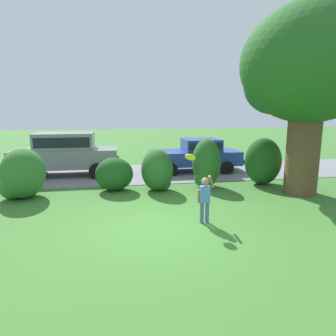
{
  "coord_description": "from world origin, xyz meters",
  "views": [
    {
      "loc": [
        -0.95,
        -7.06,
        2.91
      ],
      "look_at": [
        0.62,
        2.15,
        1.1
      ],
      "focal_mm": 32.14,
      "sensor_mm": 36.0,
      "label": 1
    }
  ],
  "objects": [
    {
      "name": "child_thrower",
      "position": [
        1.25,
        0.15,
        0.72
      ],
      "size": [
        0.47,
        0.24,
        1.29
      ],
      "color": "#4C608C",
      "rests_on": "ground"
    },
    {
      "name": "oak_tree_large",
      "position": [
        5.48,
        2.46,
        4.19
      ],
      "size": [
        4.66,
        4.57,
        6.36
      ],
      "color": "brown",
      "rests_on": "ground"
    },
    {
      "name": "ground_plane",
      "position": [
        0.0,
        0.0,
        0.0
      ],
      "size": [
        80.0,
        80.0,
        0.0
      ],
      "primitive_type": "plane",
      "color": "#3D752D"
    },
    {
      "name": "shrub_centre_left",
      "position": [
        -1.08,
        3.83,
        0.61
      ],
      "size": [
        1.37,
        1.21,
        1.21
      ],
      "color": "#1E511C",
      "rests_on": "ground"
    },
    {
      "name": "frisbee",
      "position": [
        0.92,
        0.46,
        1.7
      ],
      "size": [
        0.33,
        0.25,
        0.27
      ],
      "color": "yellow"
    },
    {
      "name": "shrub_centre",
      "position": [
        0.48,
        3.58,
        0.71
      ],
      "size": [
        1.15,
        1.37,
        1.52
      ],
      "color": "#286023",
      "rests_on": "ground"
    },
    {
      "name": "parked_suv",
      "position": [
        -3.22,
        6.81,
        1.08
      ],
      "size": [
        4.7,
        2.1,
        1.92
      ],
      "color": "gray",
      "rests_on": "ground"
    },
    {
      "name": "driveway_strip",
      "position": [
        0.0,
        6.59,
        0.01
      ],
      "size": [
        28.0,
        4.4,
        0.02
      ],
      "primitive_type": "cube",
      "color": "slate",
      "rests_on": "ground"
    },
    {
      "name": "shrub_centre_right",
      "position": [
        2.38,
        3.8,
        0.83
      ],
      "size": [
        1.09,
        1.24,
        1.85
      ],
      "color": "#286023",
      "rests_on": "ground"
    },
    {
      "name": "parked_sedan",
      "position": [
        2.79,
        6.74,
        0.85
      ],
      "size": [
        4.41,
        2.12,
        1.56
      ],
      "color": "#28429E",
      "rests_on": "ground"
    },
    {
      "name": "shrub_far_end",
      "position": [
        4.71,
        3.8,
        0.92
      ],
      "size": [
        1.44,
        1.27,
        1.84
      ],
      "color": "#1E511C",
      "rests_on": "ground"
    },
    {
      "name": "shrub_near_tree",
      "position": [
        -4.09,
        3.37,
        0.79
      ],
      "size": [
        1.45,
        1.66,
        1.68
      ],
      "color": "#33702B",
      "rests_on": "ground"
    }
  ]
}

